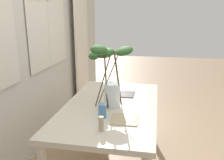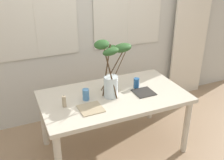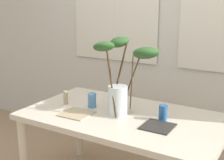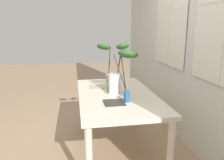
% 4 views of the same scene
% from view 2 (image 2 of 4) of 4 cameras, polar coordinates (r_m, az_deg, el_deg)
% --- Properties ---
extents(ground, '(14.00, 14.00, 0.00)m').
position_cam_2_polar(ground, '(3.28, 0.34, -14.42)').
color(ground, '#9E7F60').
extents(back_wall_with_windows, '(5.86, 0.14, 2.74)m').
position_cam_2_polar(back_wall_with_windows, '(3.52, -6.24, 13.42)').
color(back_wall_with_windows, beige).
rests_on(back_wall_with_windows, ground).
extents(curtain_sheer_side, '(0.62, 0.03, 2.52)m').
position_cam_2_polar(curtain_sheer_side, '(4.22, 17.25, 12.72)').
color(curtain_sheer_side, silver).
rests_on(curtain_sheer_side, ground).
extents(dining_table, '(1.59, 0.90, 0.72)m').
position_cam_2_polar(dining_table, '(2.92, 0.38, -4.73)').
color(dining_table, beige).
rests_on(dining_table, ground).
extents(vase_with_branches, '(0.49, 0.50, 0.62)m').
position_cam_2_polar(vase_with_branches, '(2.75, 0.13, 2.93)').
color(vase_with_branches, silver).
rests_on(vase_with_branches, dining_table).
extents(drinking_glass_blue_left, '(0.07, 0.07, 0.12)m').
position_cam_2_polar(drinking_glass_blue_left, '(2.76, -5.75, -3.19)').
color(drinking_glass_blue_left, '#4C84BC').
rests_on(drinking_glass_blue_left, dining_table).
extents(drinking_glass_blue_right, '(0.07, 0.07, 0.12)m').
position_cam_2_polar(drinking_glass_blue_right, '(3.02, 5.36, -0.68)').
color(drinking_glass_blue_right, '#235693').
rests_on(drinking_glass_blue_right, dining_table).
extents(plate_square_left, '(0.24, 0.24, 0.01)m').
position_cam_2_polar(plate_square_left, '(2.63, -4.66, -6.23)').
color(plate_square_left, tan).
rests_on(plate_square_left, dining_table).
extents(plate_square_right, '(0.22, 0.22, 0.01)m').
position_cam_2_polar(plate_square_right, '(2.94, 6.97, -2.68)').
color(plate_square_right, '#2D2B28').
rests_on(plate_square_right, dining_table).
extents(pillar_candle, '(0.04, 0.04, 0.13)m').
position_cam_2_polar(pillar_candle, '(2.67, -10.43, -4.64)').
color(pillar_candle, tan).
rests_on(pillar_candle, dining_table).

